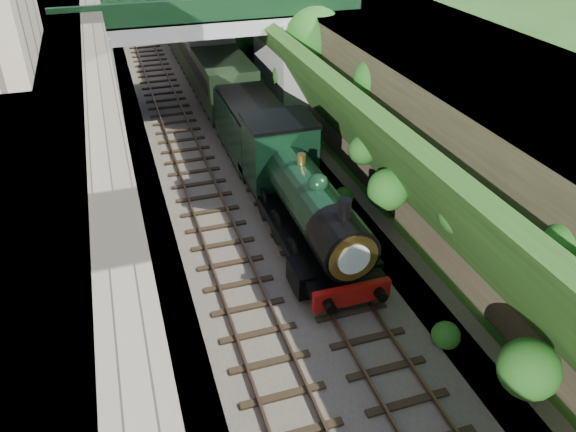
{
  "coord_description": "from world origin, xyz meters",
  "views": [
    {
      "loc": [
        -5.17,
        -8.19,
        12.81
      ],
      "look_at": [
        0.0,
        7.71,
        2.4
      ],
      "focal_mm": 35.0,
      "sensor_mm": 36.0,
      "label": 1
    }
  ],
  "objects": [
    {
      "name": "street_plateau_left",
      "position": [
        -9.0,
        20.0,
        3.5
      ],
      "size": [
        6.0,
        90.0,
        7.0
      ],
      "primitive_type": "cube",
      "color": "#262628",
      "rests_on": "ground"
    },
    {
      "name": "coach_middle",
      "position": [
        1.2,
        48.36,
        2.05
      ],
      "size": [
        2.9,
        18.0,
        3.7
      ],
      "color": "black",
      "rests_on": "trackbed"
    },
    {
      "name": "track_right",
      "position": [
        1.2,
        20.0,
        0.25
      ],
      "size": [
        2.5,
        90.0,
        0.2
      ],
      "color": "black",
      "rests_on": "trackbed"
    },
    {
      "name": "locomotive",
      "position": [
        1.2,
        9.6,
        1.89
      ],
      "size": [
        3.1,
        10.22,
        3.83
      ],
      "color": "black",
      "rests_on": "trackbed"
    },
    {
      "name": "track_left",
      "position": [
        -2.0,
        20.0,
        0.25
      ],
      "size": [
        2.5,
        90.0,
        0.2
      ],
      "color": "black",
      "rests_on": "trackbed"
    },
    {
      "name": "coach_front",
      "position": [
        1.2,
        29.56,
        2.05
      ],
      "size": [
        2.9,
        18.0,
        3.7
      ],
      "color": "black",
      "rests_on": "trackbed"
    },
    {
      "name": "road_bridge",
      "position": [
        0.94,
        24.0,
        4.08
      ],
      "size": [
        16.0,
        6.4,
        7.25
      ],
      "color": "gray",
      "rests_on": "ground"
    },
    {
      "name": "retaining_wall",
      "position": [
        -5.5,
        20.0,
        3.5
      ],
      "size": [
        1.0,
        90.0,
        7.0
      ],
      "primitive_type": "cube",
      "color": "#756B56",
      "rests_on": "ground"
    },
    {
      "name": "tree",
      "position": [
        5.91,
        20.98,
        4.65
      ],
      "size": [
        3.6,
        3.8,
        6.6
      ],
      "color": "black",
      "rests_on": "ground"
    },
    {
      "name": "street_plateau_right",
      "position": [
        9.5,
        20.0,
        3.12
      ],
      "size": [
        8.0,
        90.0,
        6.25
      ],
      "primitive_type": "cube",
      "color": "#262628",
      "rests_on": "ground"
    },
    {
      "name": "embankment_slope",
      "position": [
        4.94,
        19.11,
        2.65
      ],
      "size": [
        4.83,
        90.0,
        6.5
      ],
      "color": "#1E4714",
      "rests_on": "ground"
    },
    {
      "name": "tender",
      "position": [
        1.2,
        16.96,
        1.62
      ],
      "size": [
        2.7,
        6.0,
        3.05
      ],
      "color": "black",
      "rests_on": "trackbed"
    },
    {
      "name": "trackbed",
      "position": [
        0.0,
        20.0,
        0.1
      ],
      "size": [
        10.0,
        90.0,
        0.2
      ],
      "primitive_type": "cube",
      "color": "#473F38",
      "rests_on": "ground"
    }
  ]
}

